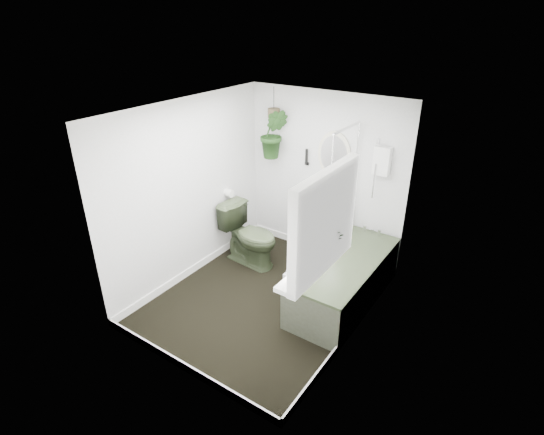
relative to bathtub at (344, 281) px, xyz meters
The scene contains 22 objects.
floor 0.99m from the bathtub, 147.99° to the right, with size 2.30×2.80×0.02m, color black.
ceiling 2.23m from the bathtub, 147.99° to the right, with size 2.30×2.80×0.02m, color white.
wall_back 1.49m from the bathtub, 131.32° to the left, with size 2.30×0.02×2.30m, color silver.
wall_front 2.24m from the bathtub, 112.73° to the right, with size 2.30×0.02×2.30m, color silver.
wall_left 2.20m from the bathtub, 165.69° to the right, with size 0.02×2.80×2.30m, color silver.
wall_right 1.06m from the bathtub, 54.25° to the right, with size 0.02×2.80×2.30m, color silver.
skirting 0.97m from the bathtub, 147.99° to the right, with size 2.30×2.80×0.10m, color white.
bathtub is the anchor object (origin of this frame).
bath_screen 1.15m from the bathtub, 123.96° to the left, with size 0.04×0.72×1.40m, color silver, non-canonical shape.
shower_box 1.51m from the bathtub, 90.00° to the left, with size 0.20×0.10×0.35m, color white.
oval_mirror 1.63m from the bathtub, 127.12° to the left, with size 0.46×0.03×0.62m, color beige.
wall_sconce 1.76m from the bathtub, 140.91° to the left, with size 0.04×0.04×0.22m, color black.
toilet_roll_holder 2.01m from the bathtub, behind, with size 0.11×0.11×0.11m, color white.
window_recess 1.84m from the bathtub, 76.41° to the right, with size 0.08×1.00×0.90m, color white.
window_sill 1.54m from the bathtub, 79.61° to the right, with size 0.18×1.00×0.04m, color white.
window_blinds 1.83m from the bathtub, 78.46° to the right, with size 0.01×0.86×0.76m, color white.
toilet 1.47m from the bathtub, behind, with size 0.47×0.82×0.84m, color #364129.
pedestal_sink 0.99m from the bathtub, 132.46° to the left, with size 0.55×0.47×0.94m, color #364129, non-canonical shape.
sill_plant 1.47m from the bathtub, 75.57° to the right, with size 0.23×0.20×0.25m, color black.
hanging_plant 2.17m from the bathtub, 154.15° to the left, with size 0.37×0.30×0.68m, color black.
soap_bottle 0.93m from the bathtub, 110.16° to the right, with size 0.09×0.09×0.20m, color black.
hanging_pot 2.36m from the bathtub, 154.15° to the left, with size 0.16×0.16×0.12m, color brown.
Camera 1 is at (2.45, -3.45, 3.20)m, focal length 28.00 mm.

